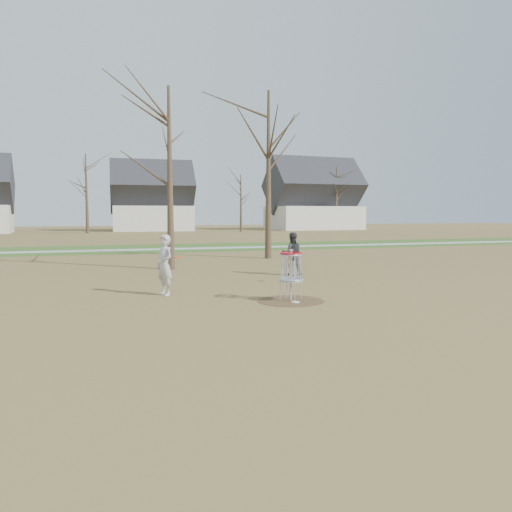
{
  "coord_description": "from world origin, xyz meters",
  "views": [
    {
      "loc": [
        -4.88,
        -12.3,
        2.37
      ],
      "look_at": [
        -0.5,
        1.5,
        1.1
      ],
      "focal_mm": 35.0,
      "sensor_mm": 36.0,
      "label": 1
    }
  ],
  "objects": [
    {
      "name": "ground",
      "position": [
        0.0,
        0.0,
        0.0
      ],
      "size": [
        160.0,
        160.0,
        0.0
      ],
      "primitive_type": "plane",
      "color": "brown",
      "rests_on": "ground"
    },
    {
      "name": "green_band",
      "position": [
        0.0,
        21.0,
        0.01
      ],
      "size": [
        160.0,
        8.0,
        0.01
      ],
      "primitive_type": "cube",
      "color": "#2D5119",
      "rests_on": "ground"
    },
    {
      "name": "footpath",
      "position": [
        0.0,
        20.0,
        0.01
      ],
      "size": [
        160.0,
        1.5,
        0.01
      ],
      "primitive_type": "cube",
      "color": "#9E9E99",
      "rests_on": "green_band"
    },
    {
      "name": "dirt_circle",
      "position": [
        0.0,
        0.0,
        0.01
      ],
      "size": [
        1.8,
        1.8,
        0.01
      ],
      "primitive_type": "cylinder",
      "color": "#47331E",
      "rests_on": "ground"
    },
    {
      "name": "player_standing",
      "position": [
        -3.09,
        1.97,
        0.87
      ],
      "size": [
        0.64,
        0.75,
        1.74
      ],
      "primitive_type": "imported",
      "rotation": [
        0.0,
        0.0,
        -1.15
      ],
      "color": "#BBBBBB",
      "rests_on": "ground"
    },
    {
      "name": "player_throwing",
      "position": [
        2.11,
        5.21,
        0.81
      ],
      "size": [
        0.91,
        0.78,
        1.62
      ],
      "primitive_type": "imported",
      "rotation": [
        0.0,
        0.0,
        2.91
      ],
      "color": "#313035",
      "rests_on": "ground"
    },
    {
      "name": "disc_grounded",
      "position": [
        0.02,
        -0.28,
        0.02
      ],
      "size": [
        0.22,
        0.22,
        0.02
      ],
      "primitive_type": "cylinder",
      "color": "white",
      "rests_on": "dirt_circle"
    },
    {
      "name": "discs_in_play",
      "position": [
        -0.64,
        2.55,
        0.89
      ],
      "size": [
        4.26,
        1.73,
        0.43
      ],
      "color": "orange",
      "rests_on": "ground"
    },
    {
      "name": "disc_golf_basket",
      "position": [
        0.0,
        0.0,
        0.91
      ],
      "size": [
        0.64,
        0.64,
        1.35
      ],
      "color": "#9EA3AD",
      "rests_on": "ground"
    },
    {
      "name": "bare_trees",
      "position": [
        1.78,
        35.79,
        5.35
      ],
      "size": [
        52.62,
        44.98,
        9.0
      ],
      "color": "#382B1E",
      "rests_on": "ground"
    },
    {
      "name": "houses_row",
      "position": [
        4.32,
        52.56,
        3.52
      ],
      "size": [
        56.51,
        10.01,
        7.26
      ],
      "color": "silver",
      "rests_on": "ground"
    }
  ]
}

